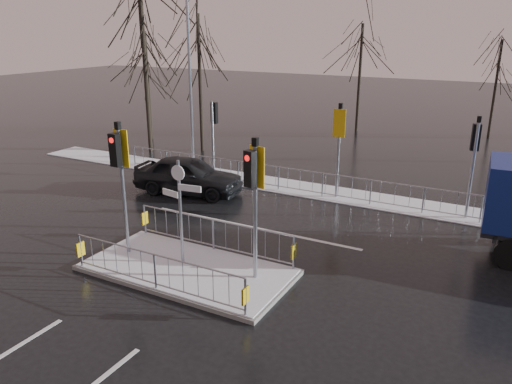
% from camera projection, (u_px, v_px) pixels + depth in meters
% --- Properties ---
extents(ground, '(120.00, 120.00, 0.00)m').
position_uv_depth(ground, '(188.00, 272.00, 14.32)').
color(ground, black).
rests_on(ground, ground).
extents(snow_verge, '(30.00, 2.00, 0.04)m').
position_uv_depth(snow_verge, '(305.00, 189.00, 21.49)').
color(snow_verge, white).
rests_on(snow_verge, ground).
extents(lane_markings, '(8.00, 11.38, 0.01)m').
position_uv_depth(lane_markings, '(181.00, 276.00, 14.04)').
color(lane_markings, silver).
rests_on(lane_markings, ground).
extents(traffic_island, '(6.00, 3.04, 4.15)m').
position_uv_depth(traffic_island, '(187.00, 259.00, 14.21)').
color(traffic_island, slate).
rests_on(traffic_island, ground).
extents(far_kerb_fixtures, '(18.00, 0.65, 3.83)m').
position_uv_depth(far_kerb_fixtures, '(308.00, 171.00, 20.62)').
color(far_kerb_fixtures, gray).
rests_on(far_kerb_fixtures, ground).
extents(car_far_lane, '(4.82, 2.53, 1.57)m').
position_uv_depth(car_far_lane, '(188.00, 175.00, 20.86)').
color(car_far_lane, black).
rests_on(car_far_lane, ground).
extents(tree_near_a, '(4.75, 4.75, 8.97)m').
position_uv_depth(tree_near_a, '(143.00, 38.00, 26.32)').
color(tree_near_a, black).
rests_on(tree_near_a, ground).
extents(tree_near_b, '(4.00, 4.00, 7.55)m').
position_uv_depth(tree_near_b, '(199.00, 57.00, 26.75)').
color(tree_near_b, black).
rests_on(tree_near_b, ground).
extents(tree_near_c, '(3.50, 3.50, 6.61)m').
position_uv_depth(tree_near_c, '(147.00, 65.00, 29.82)').
color(tree_near_c, black).
rests_on(tree_near_c, ground).
extents(tree_far_a, '(3.75, 3.75, 7.08)m').
position_uv_depth(tree_far_a, '(361.00, 57.00, 32.07)').
color(tree_far_a, black).
rests_on(tree_far_a, ground).
extents(tree_far_b, '(3.25, 3.25, 6.14)m').
position_uv_depth(tree_far_b, '(498.00, 70.00, 30.32)').
color(tree_far_b, black).
rests_on(tree_far_b, ground).
extents(street_lamp_left, '(1.25, 0.18, 8.20)m').
position_uv_depth(street_lamp_left, '(191.00, 75.00, 23.74)').
color(street_lamp_left, gray).
rests_on(street_lamp_left, ground).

